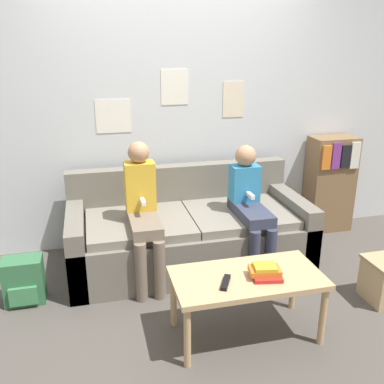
{
  "coord_description": "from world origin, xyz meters",
  "views": [
    {
      "loc": [
        -0.79,
        -2.77,
        1.85
      ],
      "look_at": [
        0.0,
        0.44,
        0.7
      ],
      "focal_mm": 40.0,
      "sensor_mm": 36.0,
      "label": 1
    }
  ],
  "objects_px": {
    "person_right": "(250,203)",
    "backpack": "(24,281)",
    "person_left": "(143,208)",
    "bookshelf": "(330,183)",
    "tv_remote": "(226,282)",
    "coffee_table": "(247,283)",
    "couch": "(188,233)"
  },
  "relations": [
    {
      "from": "coffee_table",
      "to": "person_left",
      "type": "height_order",
      "value": "person_left"
    },
    {
      "from": "person_right",
      "to": "bookshelf",
      "type": "height_order",
      "value": "person_right"
    },
    {
      "from": "couch",
      "to": "coffee_table",
      "type": "bearing_deg",
      "value": -83.16
    },
    {
      "from": "coffee_table",
      "to": "backpack",
      "type": "xyz_separation_m",
      "value": [
        -1.47,
        0.76,
        -0.22
      ]
    },
    {
      "from": "tv_remote",
      "to": "backpack",
      "type": "relative_size",
      "value": 0.48
    },
    {
      "from": "coffee_table",
      "to": "person_left",
      "type": "bearing_deg",
      "value": 121.66
    },
    {
      "from": "coffee_table",
      "to": "person_right",
      "type": "distance_m",
      "value": 0.97
    },
    {
      "from": "coffee_table",
      "to": "person_left",
      "type": "distance_m",
      "value": 1.07
    },
    {
      "from": "couch",
      "to": "person_left",
      "type": "distance_m",
      "value": 0.58
    },
    {
      "from": "couch",
      "to": "bookshelf",
      "type": "relative_size",
      "value": 2.09
    },
    {
      "from": "person_left",
      "to": "bookshelf",
      "type": "height_order",
      "value": "person_left"
    },
    {
      "from": "coffee_table",
      "to": "person_right",
      "type": "relative_size",
      "value": 0.92
    },
    {
      "from": "coffee_table",
      "to": "bookshelf",
      "type": "bearing_deg",
      "value": 45.14
    },
    {
      "from": "person_left",
      "to": "backpack",
      "type": "xyz_separation_m",
      "value": [
        -0.93,
        -0.12,
        -0.45
      ]
    },
    {
      "from": "couch",
      "to": "person_right",
      "type": "bearing_deg",
      "value": -23.99
    },
    {
      "from": "person_right",
      "to": "backpack",
      "type": "height_order",
      "value": "person_right"
    },
    {
      "from": "backpack",
      "to": "person_left",
      "type": "bearing_deg",
      "value": 7.67
    },
    {
      "from": "tv_remote",
      "to": "backpack",
      "type": "xyz_separation_m",
      "value": [
        -1.31,
        0.83,
        -0.28
      ]
    },
    {
      "from": "person_right",
      "to": "backpack",
      "type": "bearing_deg",
      "value": -176.39
    },
    {
      "from": "coffee_table",
      "to": "bookshelf",
      "type": "height_order",
      "value": "bookshelf"
    },
    {
      "from": "person_left",
      "to": "person_right",
      "type": "bearing_deg",
      "value": -0.62
    },
    {
      "from": "coffee_table",
      "to": "person_right",
      "type": "bearing_deg",
      "value": 68.19
    },
    {
      "from": "bookshelf",
      "to": "tv_remote",
      "type": "bearing_deg",
      "value": -136.73
    },
    {
      "from": "couch",
      "to": "person_right",
      "type": "xyz_separation_m",
      "value": [
        0.48,
        -0.21,
        0.32
      ]
    },
    {
      "from": "couch",
      "to": "tv_remote",
      "type": "bearing_deg",
      "value": -91.84
    },
    {
      "from": "bookshelf",
      "to": "backpack",
      "type": "height_order",
      "value": "bookshelf"
    },
    {
      "from": "person_left",
      "to": "bookshelf",
      "type": "relative_size",
      "value": 1.15
    },
    {
      "from": "person_right",
      "to": "backpack",
      "type": "distance_m",
      "value": 1.88
    },
    {
      "from": "bookshelf",
      "to": "person_left",
      "type": "bearing_deg",
      "value": -164.09
    },
    {
      "from": "coffee_table",
      "to": "tv_remote",
      "type": "distance_m",
      "value": 0.19
    },
    {
      "from": "tv_remote",
      "to": "bookshelf",
      "type": "bearing_deg",
      "value": 70.56
    },
    {
      "from": "couch",
      "to": "person_right",
      "type": "distance_m",
      "value": 0.62
    }
  ]
}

